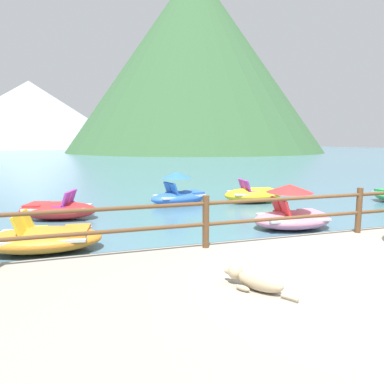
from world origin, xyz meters
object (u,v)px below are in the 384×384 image
at_px(pedal_boat_1, 253,194).
at_px(pedal_boat_7, 43,239).
at_px(pedal_boat_0, 292,214).
at_px(pedal_boat_5, 58,210).
at_px(dog_resting, 255,280).
at_px(pedal_boat_6, 179,194).

relative_size(pedal_boat_1, pedal_boat_7, 0.90).
height_order(pedal_boat_0, pedal_boat_5, pedal_boat_0).
relative_size(pedal_boat_0, pedal_boat_7, 0.86).
bearing_deg(pedal_boat_5, dog_resting, -68.78).
distance_m(dog_resting, pedal_boat_6, 8.52).
relative_size(dog_resting, pedal_boat_1, 0.41).
height_order(pedal_boat_5, pedal_boat_7, pedal_boat_5).
height_order(dog_resting, pedal_boat_6, pedal_boat_6).
bearing_deg(pedal_boat_7, pedal_boat_0, 0.48).
bearing_deg(pedal_boat_0, pedal_boat_5, 152.11).
bearing_deg(pedal_boat_7, pedal_boat_6, 46.38).
bearing_deg(pedal_boat_7, dog_resting, -53.68).
bearing_deg(pedal_boat_1, pedal_boat_7, -150.15).
bearing_deg(dog_resting, pedal_boat_1, 62.45).
height_order(pedal_boat_1, pedal_boat_7, pedal_boat_1).
bearing_deg(pedal_boat_6, pedal_boat_1, -8.08).
xyz_separation_m(dog_resting, pedal_boat_0, (3.22, 4.00, -0.12)).
distance_m(pedal_boat_0, pedal_boat_5, 6.80).
bearing_deg(dog_resting, pedal_boat_6, 80.87).
height_order(pedal_boat_1, pedal_boat_6, pedal_boat_6).
xyz_separation_m(pedal_boat_0, pedal_boat_5, (-6.01, 3.18, -0.13)).
relative_size(pedal_boat_0, pedal_boat_1, 0.95).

